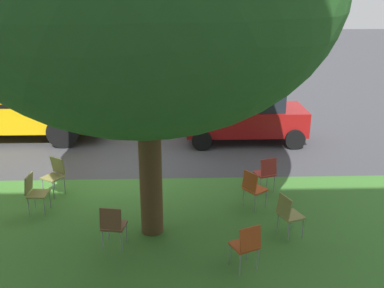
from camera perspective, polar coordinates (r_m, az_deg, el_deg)
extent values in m
plane|color=#424247|center=(11.56, -8.29, -4.12)|extent=(80.00, 80.00, 0.00)
cube|color=#3D752D|center=(8.76, -10.49, -12.64)|extent=(48.00, 6.00, 0.01)
cylinder|color=brown|center=(8.39, -5.44, -2.17)|extent=(0.44, 0.44, 3.05)
cube|color=olive|center=(10.07, -19.28, -6.10)|extent=(0.42, 0.44, 0.04)
cube|color=olive|center=(10.04, -20.40, -4.82)|extent=(0.11, 0.40, 0.40)
cylinder|color=gray|center=(9.96, -18.56, -7.78)|extent=(0.02, 0.02, 0.42)
cylinder|color=gray|center=(10.27, -17.91, -6.86)|extent=(0.02, 0.02, 0.42)
cylinder|color=gray|center=(10.08, -20.39, -7.67)|extent=(0.02, 0.02, 0.42)
cylinder|color=gray|center=(10.38, -19.69, -6.77)|extent=(0.02, 0.02, 0.42)
cube|color=brown|center=(8.47, -10.05, -10.36)|extent=(0.48, 0.47, 0.04)
cube|color=brown|center=(8.20, -10.53, -9.53)|extent=(0.41, 0.15, 0.40)
cylinder|color=gray|center=(8.68, -8.46, -11.23)|extent=(0.02, 0.02, 0.42)
cylinder|color=gray|center=(8.78, -10.76, -10.99)|extent=(0.02, 0.02, 0.42)
cylinder|color=gray|center=(8.40, -9.11, -12.40)|extent=(0.02, 0.02, 0.42)
cylinder|color=gray|center=(8.50, -11.49, -12.13)|extent=(0.02, 0.02, 0.42)
cube|color=olive|center=(10.79, -17.59, -4.15)|extent=(0.57, 0.57, 0.04)
cube|color=olive|center=(10.81, -17.01, -2.67)|extent=(0.38, 0.29, 0.40)
cylinder|color=gray|center=(10.91, -18.76, -5.32)|extent=(0.02, 0.02, 0.42)
cylinder|color=gray|center=(10.66, -17.50, -5.80)|extent=(0.02, 0.02, 0.42)
cylinder|color=gray|center=(11.11, -17.43, -4.72)|extent=(0.02, 0.02, 0.42)
cylinder|color=gray|center=(10.86, -16.16, -5.17)|extent=(0.02, 0.02, 0.42)
cube|color=#B7332D|center=(10.63, 9.36, -3.80)|extent=(0.52, 0.51, 0.04)
cube|color=#B7332D|center=(10.40, 9.90, -2.96)|extent=(0.41, 0.20, 0.40)
cylinder|color=gray|center=(10.94, 9.70, -4.43)|extent=(0.02, 0.02, 0.42)
cylinder|color=gray|center=(10.78, 8.02, -4.71)|extent=(0.02, 0.02, 0.42)
cylinder|color=gray|center=(10.68, 10.58, -5.12)|extent=(0.02, 0.02, 0.42)
cylinder|color=gray|center=(10.51, 8.87, -5.43)|extent=(0.02, 0.02, 0.42)
cube|color=olive|center=(8.89, 12.70, -9.02)|extent=(0.53, 0.54, 0.04)
cube|color=olive|center=(8.68, 11.85, -7.89)|extent=(0.23, 0.40, 0.40)
cylinder|color=gray|center=(8.97, 14.17, -10.55)|extent=(0.02, 0.02, 0.42)
cylinder|color=gray|center=(9.21, 12.81, -9.56)|extent=(0.02, 0.02, 0.42)
cylinder|color=gray|center=(8.79, 12.36, -11.08)|extent=(0.02, 0.02, 0.42)
cylinder|color=gray|center=(9.04, 11.04, -10.04)|extent=(0.02, 0.02, 0.42)
cube|color=#C64C1E|center=(9.82, 8.20, -5.81)|extent=(0.57, 0.58, 0.04)
cube|color=#C64C1E|center=(9.60, 7.53, -4.82)|extent=(0.31, 0.37, 0.40)
cylinder|color=gray|center=(9.93, 9.58, -7.06)|extent=(0.02, 0.02, 0.42)
cylinder|color=gray|center=(10.14, 8.07, -6.37)|extent=(0.02, 0.02, 0.42)
cylinder|color=gray|center=(9.70, 8.21, -7.66)|extent=(0.02, 0.02, 0.42)
cylinder|color=gray|center=(9.92, 6.70, -6.93)|extent=(0.02, 0.02, 0.42)
cube|color=#C64C1E|center=(7.83, 6.76, -12.91)|extent=(0.55, 0.54, 0.04)
cube|color=#C64C1E|center=(7.58, 7.58, -12.03)|extent=(0.40, 0.24, 0.40)
cylinder|color=gray|center=(8.16, 7.14, -13.37)|extent=(0.02, 0.02, 0.42)
cylinder|color=gray|center=(7.99, 4.90, -14.05)|extent=(0.02, 0.02, 0.42)
cylinder|color=gray|center=(7.92, 8.50, -14.55)|extent=(0.02, 0.02, 0.42)
cylinder|color=gray|center=(7.76, 6.22, -15.28)|extent=(0.02, 0.02, 0.42)
cube|color=maroon|center=(13.97, 6.86, 3.17)|extent=(3.70, 1.64, 0.76)
cube|color=#1E232B|center=(13.82, 7.59, 5.75)|extent=(1.90, 1.44, 0.64)
cylinder|color=black|center=(13.12, 1.29, 0.45)|extent=(0.60, 0.18, 0.60)
cylinder|color=black|center=(14.77, 0.92, 2.70)|extent=(0.60, 0.18, 0.60)
cylinder|color=black|center=(13.56, 13.19, 0.57)|extent=(0.60, 0.18, 0.60)
cylinder|color=black|center=(15.17, 11.56, 2.75)|extent=(0.60, 0.18, 0.60)
cylinder|color=black|center=(13.86, -16.37, 1.49)|extent=(0.96, 0.28, 0.96)
cylinder|color=black|center=(16.21, -14.29, 4.30)|extent=(0.96, 0.28, 0.96)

